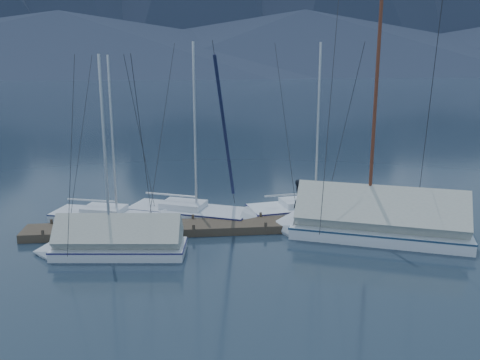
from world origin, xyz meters
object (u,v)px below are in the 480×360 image
object	(u,v)px
sailboat_open_mid	(206,215)
sailboat_covered_near	(364,224)
sailboat_open_right	(324,208)
sailboat_covered_far	(108,244)
sailboat_open_left	(126,219)
person	(299,199)

from	to	relation	value
sailboat_open_mid	sailboat_covered_near	size ratio (longest dim) A/B	0.82
sailboat_open_mid	sailboat_open_right	xyz separation A→B (m)	(5.70, 0.46, 0.00)
sailboat_open_mid	sailboat_covered_far	distance (m)	5.61
sailboat_open_left	sailboat_covered_near	xyz separation A→B (m)	(9.98, -3.05, 0.39)
sailboat_open_right	person	distance (m)	2.91
sailboat_open_mid	sailboat_covered_near	xyz separation A→B (m)	(6.37, -3.16, 0.38)
sailboat_open_left	sailboat_covered_far	xyz separation A→B (m)	(-0.25, -3.94, 0.25)
sailboat_open_mid	sailboat_covered_near	distance (m)	7.12
sailboat_covered_near	person	xyz separation A→B (m)	(-2.38, 1.54, 0.70)
sailboat_covered_near	person	bearing A→B (deg)	147.18
sailboat_open_right	person	world-z (taller)	sailboat_open_right
sailboat_covered_far	sailboat_open_left	bearing A→B (deg)	86.34
sailboat_open_left	sailboat_open_mid	xyz separation A→B (m)	(3.61, 0.11, 0.01)
sailboat_open_right	sailboat_covered_near	world-z (taller)	sailboat_covered_near
sailboat_open_left	sailboat_covered_near	bearing A→B (deg)	-17.01
sailboat_open_right	sailboat_open_mid	bearing A→B (deg)	-175.36
sailboat_covered_far	person	distance (m)	8.26
sailboat_open_right	sailboat_covered_far	bearing A→B (deg)	-154.70
sailboat_open_mid	sailboat_covered_near	bearing A→B (deg)	-26.42
sailboat_open_left	sailboat_covered_near	size ratio (longest dim) A/B	0.76
sailboat_covered_near	sailboat_open_left	bearing A→B (deg)	162.99
sailboat_covered_far	sailboat_open_right	bearing A→B (deg)	25.30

